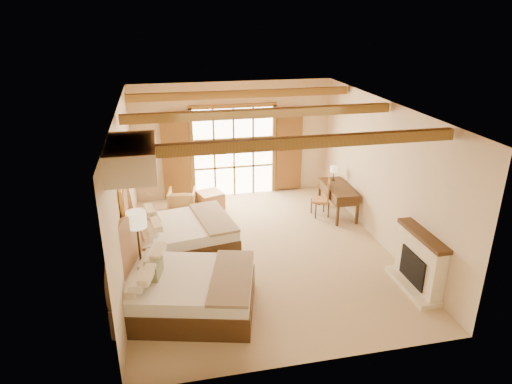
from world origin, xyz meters
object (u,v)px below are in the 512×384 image
object	(u,v)px
nightstand	(145,266)
armchair	(182,201)
bed_far	(173,233)
desk	(338,199)
bed_near	(178,289)

from	to	relation	value
nightstand	armchair	size ratio (longest dim) A/B	0.93
bed_far	nightstand	bearing A→B (deg)	-129.35
bed_far	desk	size ratio (longest dim) A/B	1.72
bed_near	bed_far	world-z (taller)	bed_near
bed_near	desk	size ratio (longest dim) A/B	1.84
bed_near	armchair	distance (m)	4.26
nightstand	armchair	world-z (taller)	nightstand
bed_near	armchair	size ratio (longest dim) A/B	3.79
bed_far	armchair	world-z (taller)	bed_far
bed_near	bed_far	distance (m)	2.18
desk	bed_near	bearing A→B (deg)	-140.53
bed_near	armchair	xyz separation A→B (m)	(0.32, 4.25, -0.13)
bed_near	nightstand	size ratio (longest dim) A/B	4.10
armchair	nightstand	bearing A→B (deg)	82.67
bed_far	armchair	bearing A→B (deg)	71.57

